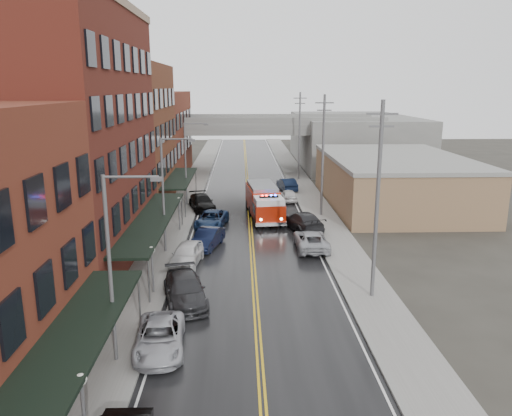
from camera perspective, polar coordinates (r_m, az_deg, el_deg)
name	(u,v)px	position (r m, az deg, el deg)	size (l,w,h in m)	color
road	(251,230)	(45.25, -0.62, -2.59)	(11.00, 160.00, 0.02)	black
sidewalk_left	(170,230)	(45.68, -9.82, -2.55)	(3.00, 160.00, 0.15)	slate
sidewalk_right	(331,229)	(45.95, 8.53, -2.40)	(3.00, 160.00, 0.15)	slate
curb_left	(188,230)	(45.48, -7.76, -2.54)	(0.30, 160.00, 0.15)	gray
curb_right	(313,229)	(45.68, 6.49, -2.43)	(0.30, 160.00, 0.15)	gray
brick_building_b	(68,139)	(38.68, -20.72, 7.34)	(9.00, 20.00, 18.00)	#542216
brick_building_c	(124,137)	(55.59, -14.84, 7.88)	(9.00, 15.00, 15.00)	#5B2D1B
brick_building_far	(153,135)	(72.82, -11.71, 8.14)	(9.00, 20.00, 12.00)	maroon
tan_building	(394,182)	(56.93, 15.51, 2.88)	(14.00, 22.00, 5.00)	#8F6B4D
right_far_block	(353,140)	(85.97, 11.02, 7.64)	(18.00, 30.00, 8.00)	slate
awning_0	(68,348)	(21.03, -20.70, -14.76)	(2.60, 16.00, 3.09)	black
awning_1	(153,219)	(38.28, -11.71, -1.28)	(2.60, 18.00, 3.09)	black
awning_2	(180,178)	(55.20, -8.66, 3.41)	(2.60, 13.00, 3.09)	black
globe_lamp_0	(82,395)	(19.41, -19.26, -19.50)	(0.44, 0.44, 3.12)	#59595B
globe_lamp_1	(152,259)	(31.70, -11.82, -5.73)	(0.44, 0.44, 3.12)	#59595B
globe_lamp_2	(179,206)	(45.00, -8.80, 0.19)	(0.44, 0.44, 3.12)	#59595B
street_lamp_0	(115,258)	(23.41, -15.86, -5.56)	(2.64, 0.22, 9.00)	#59595B
street_lamp_1	(166,188)	(38.60, -10.23, 2.26)	(2.64, 0.22, 9.00)	#59595B
street_lamp_2	(188,159)	(54.25, -7.81, 5.61)	(2.64, 0.22, 9.00)	#59595B
utility_pole_0	(377,198)	(30.22, 13.71, 1.09)	(1.80, 0.24, 12.00)	#59595B
utility_pole_1	(323,154)	(49.50, 7.66, 6.16)	(1.80, 0.24, 12.00)	#59595B
utility_pole_2	(299,135)	(69.19, 4.99, 8.35)	(1.80, 0.24, 12.00)	#59595B
overpass	(246,133)	(75.73, -1.12, 8.61)	(40.00, 10.00, 7.50)	slate
fire_truck	(264,201)	(49.04, 0.94, 0.77)	(4.20, 8.96, 3.18)	#9A1907
parked_car_left_2	(160,337)	(25.79, -10.93, -14.29)	(2.34, 5.07, 1.41)	#ACAEB5
parked_car_left_3	(185,290)	(30.66, -8.12, -9.25)	(2.29, 5.63, 1.63)	#28282B
parked_car_left_4	(187,254)	(36.83, -7.92, -5.26)	(1.92, 4.78, 1.63)	silver
parked_car_left_5	(207,238)	(40.52, -5.59, -3.48)	(1.64, 4.69, 1.55)	black
parked_car_left_6	(212,219)	(46.35, -5.11, -1.29)	(2.49, 5.40, 1.50)	#14274B
parked_car_left_7	(202,202)	(53.04, -6.20, 0.65)	(2.23, 5.50, 1.60)	black
parked_car_right_0	(311,240)	(40.23, 6.32, -3.67)	(2.48, 5.38, 1.49)	#A5A7AD
parked_car_right_1	(303,221)	(45.48, 5.36, -1.48)	(2.35, 5.77, 1.67)	#232326
parked_car_right_2	(288,195)	(56.77, 3.73, 1.46)	(1.62, 4.03, 1.37)	silver
parked_car_right_3	(287,184)	(62.71, 3.55, 2.73)	(1.68, 4.82, 1.59)	black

